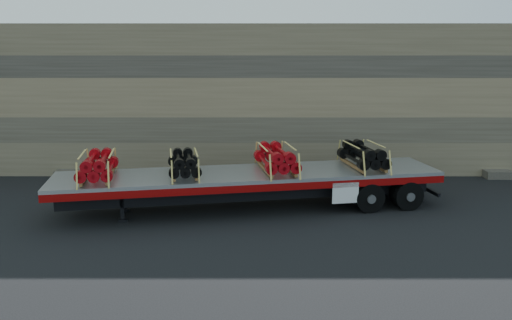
{
  "coord_description": "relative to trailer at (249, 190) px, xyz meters",
  "views": [
    {
      "loc": [
        0.76,
        -17.86,
        5.79
      ],
      "look_at": [
        0.73,
        0.76,
        1.72
      ],
      "focal_mm": 35.0,
      "sensor_mm": 36.0,
      "label": 1
    }
  ],
  "objects": [
    {
      "name": "trailer",
      "position": [
        0.0,
        0.0,
        0.0
      ],
      "size": [
        14.43,
        5.26,
        1.42
      ],
      "primitive_type": null,
      "rotation": [
        0.0,
        0.0,
        0.18
      ],
      "color": "#B9BCC1",
      "rests_on": "ground"
    },
    {
      "name": "bundle_midfront",
      "position": [
        -2.35,
        -0.43,
        1.1
      ],
      "size": [
        1.48,
        2.37,
        0.78
      ],
      "primitive_type": null,
      "rotation": [
        0.0,
        0.0,
        0.18
      ],
      "color": "black",
      "rests_on": "trailer"
    },
    {
      "name": "bundle_midrear",
      "position": [
        1.01,
        0.19,
        1.16
      ],
      "size": [
        1.7,
        2.71,
        0.9
      ],
      "primitive_type": null,
      "rotation": [
        0.0,
        0.0,
        0.18
      ],
      "color": "#AA0910",
      "rests_on": "trailer"
    },
    {
      "name": "rock_wall",
      "position": [
        -0.49,
        6.43,
        2.79
      ],
      "size": [
        44.0,
        3.0,
        7.0
      ],
      "primitive_type": "cube",
      "color": "#7A6B54",
      "rests_on": "ground"
    },
    {
      "name": "bundle_front",
      "position": [
        -5.29,
        -0.98,
        1.14
      ],
      "size": [
        1.63,
        2.59,
        0.86
      ],
      "primitive_type": null,
      "rotation": [
        0.0,
        0.0,
        0.18
      ],
      "color": "#AA0910",
      "rests_on": "trailer"
    },
    {
      "name": "ground",
      "position": [
        -0.49,
        -0.07,
        -0.71
      ],
      "size": [
        120.0,
        120.0,
        0.0
      ],
      "primitive_type": "plane",
      "color": "black",
      "rests_on": "ground"
    },
    {
      "name": "bundle_rear",
      "position": [
        4.36,
        0.81,
        1.14
      ],
      "size": [
        1.65,
        2.63,
        0.87
      ],
      "primitive_type": null,
      "rotation": [
        0.0,
        0.0,
        0.18
      ],
      "color": "black",
      "rests_on": "trailer"
    }
  ]
}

